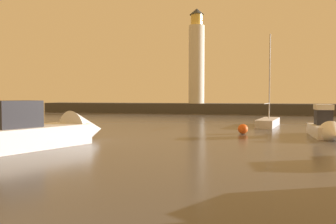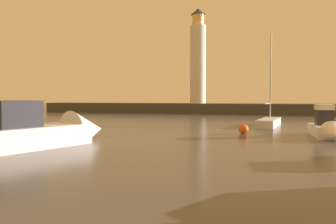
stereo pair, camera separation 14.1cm
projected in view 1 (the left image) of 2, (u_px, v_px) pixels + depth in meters
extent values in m
plane|color=#4C4742|center=(207.00, 128.00, 29.90)|extent=(220.00, 220.00, 0.00)
cube|color=#423F3D|center=(226.00, 108.00, 56.72)|extent=(70.48, 5.24, 1.79)
cylinder|color=silver|center=(197.00, 65.00, 57.67)|extent=(2.84, 2.84, 14.01)
cylinder|color=#F2CC59|center=(197.00, 20.00, 57.29)|extent=(2.13, 2.13, 1.96)
cone|color=#33383D|center=(197.00, 12.00, 57.22)|extent=(2.56, 2.56, 1.12)
cube|color=white|center=(24.00, 138.00, 18.20)|extent=(5.56, 7.99, 1.25)
cone|color=white|center=(87.00, 130.00, 21.74)|extent=(3.54, 3.45, 2.75)
cube|color=#232328|center=(15.00, 114.00, 17.76)|extent=(2.62, 2.89, 1.50)
cube|color=white|center=(325.00, 131.00, 23.81)|extent=(1.83, 4.57, 0.83)
cone|color=white|center=(334.00, 135.00, 21.19)|extent=(1.72, 1.62, 1.71)
cube|color=#232328|center=(323.00, 117.00, 24.32)|extent=(1.11, 1.37, 1.15)
cube|color=silver|center=(323.00, 107.00, 24.28)|extent=(1.22, 1.50, 0.40)
cube|color=silver|center=(268.00, 122.00, 32.22)|extent=(2.77, 6.34, 0.76)
cylinder|color=#B7B7BC|center=(270.00, 76.00, 32.55)|extent=(0.12, 0.12, 8.62)
cylinder|color=#B7B7BC|center=(267.00, 104.00, 31.16)|extent=(0.75, 3.33, 0.09)
sphere|color=#EA5919|center=(243.00, 129.00, 25.40)|extent=(0.80, 0.80, 0.80)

